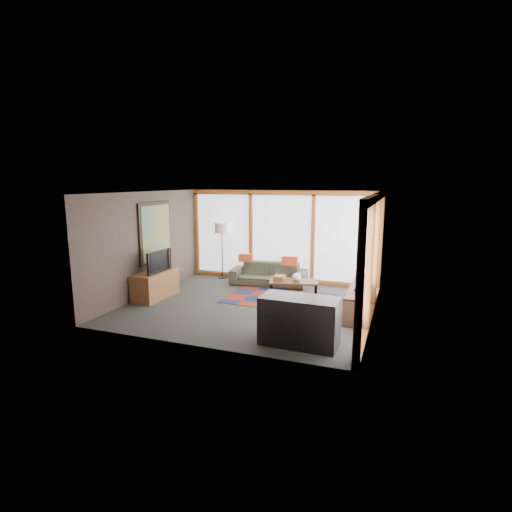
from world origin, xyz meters
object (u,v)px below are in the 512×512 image
(floor_lamp, at_px, (222,251))
(coffee_table, at_px, (294,288))
(bookshelf, at_px, (360,298))
(tv_console, at_px, (155,285))
(sofa, at_px, (269,274))
(bar_counter, at_px, (299,321))
(television, at_px, (156,261))

(floor_lamp, distance_m, coffee_table, 2.82)
(floor_lamp, distance_m, bookshelf, 4.56)
(coffee_table, distance_m, tv_console, 3.44)
(sofa, bearing_deg, coffee_table, -46.75)
(floor_lamp, bearing_deg, tv_console, -105.35)
(floor_lamp, xyz_separation_m, bar_counter, (3.38, -4.02, -0.39))
(sofa, height_order, floor_lamp, floor_lamp)
(bookshelf, relative_size, tv_console, 1.76)
(television, relative_size, bar_counter, 0.69)
(sofa, distance_m, television, 3.14)
(television, xyz_separation_m, bar_counter, (3.99, -1.55, -0.50))
(television, bearing_deg, floor_lamp, -12.40)
(tv_console, bearing_deg, bar_counter, -21.15)
(bar_counter, bearing_deg, bookshelf, 72.29)
(tv_console, distance_m, television, 0.60)
(bookshelf, bearing_deg, floor_lamp, 157.45)
(floor_lamp, height_order, coffee_table, floor_lamp)
(tv_console, bearing_deg, television, -15.21)
(coffee_table, relative_size, television, 1.27)
(bookshelf, height_order, bar_counter, bar_counter)
(floor_lamp, xyz_separation_m, tv_console, (-0.67, -2.45, -0.49))
(bookshelf, height_order, television, television)
(sofa, xyz_separation_m, coffee_table, (0.95, -0.86, -0.11))
(coffee_table, bearing_deg, bookshelf, -19.63)
(coffee_table, xyz_separation_m, television, (-3.11, -1.33, 0.73))
(sofa, xyz_separation_m, television, (-2.16, -2.19, 0.63))
(television, bearing_deg, tv_console, 76.24)
(floor_lamp, relative_size, television, 1.77)
(bookshelf, distance_m, tv_console, 4.91)
(bookshelf, relative_size, television, 2.50)
(tv_console, xyz_separation_m, television, (0.06, -0.02, 0.60))
(bookshelf, xyz_separation_m, bar_counter, (-0.80, -2.28, 0.14))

